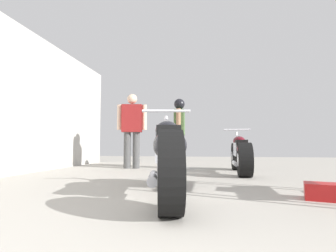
{
  "coord_description": "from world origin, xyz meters",
  "views": [
    {
      "loc": [
        0.59,
        -0.6,
        0.56
      ],
      "look_at": [
        -0.08,
        3.64,
        0.86
      ],
      "focal_mm": 28.29,
      "sensor_mm": 36.0,
      "label": 1
    }
  ],
  "objects_px": {
    "mechanic_in_blue": "(132,126)",
    "motorcycle_maroon_cruiser": "(168,156)",
    "red_toolbox": "(326,192)",
    "motorcycle_black_naked": "(240,154)",
    "mechanic_with_helmet": "(179,126)"
  },
  "relations": [
    {
      "from": "mechanic_with_helmet",
      "to": "red_toolbox",
      "type": "xyz_separation_m",
      "value": [
        1.88,
        -3.41,
        -0.92
      ]
    },
    {
      "from": "motorcycle_maroon_cruiser",
      "to": "motorcycle_black_naked",
      "type": "xyz_separation_m",
      "value": [
        1.04,
        2.6,
        -0.07
      ]
    },
    {
      "from": "mechanic_in_blue",
      "to": "motorcycle_maroon_cruiser",
      "type": "bearing_deg",
      "value": -67.09
    },
    {
      "from": "motorcycle_black_naked",
      "to": "mechanic_with_helmet",
      "type": "bearing_deg",
      "value": 144.79
    },
    {
      "from": "mechanic_in_blue",
      "to": "mechanic_with_helmet",
      "type": "relative_size",
      "value": 1.06
    },
    {
      "from": "mechanic_in_blue",
      "to": "red_toolbox",
      "type": "relative_size",
      "value": 4.56
    },
    {
      "from": "motorcycle_maroon_cruiser",
      "to": "motorcycle_black_naked",
      "type": "bearing_deg",
      "value": 68.19
    },
    {
      "from": "mechanic_with_helmet",
      "to": "red_toolbox",
      "type": "bearing_deg",
      "value": -61.13
    },
    {
      "from": "motorcycle_black_naked",
      "to": "red_toolbox",
      "type": "height_order",
      "value": "motorcycle_black_naked"
    },
    {
      "from": "mechanic_with_helmet",
      "to": "motorcycle_black_naked",
      "type": "bearing_deg",
      "value": -35.21
    },
    {
      "from": "mechanic_in_blue",
      "to": "mechanic_with_helmet",
      "type": "bearing_deg",
      "value": 10.4
    },
    {
      "from": "motorcycle_black_naked",
      "to": "mechanic_in_blue",
      "type": "bearing_deg",
      "value": 163.53
    },
    {
      "from": "motorcycle_black_naked",
      "to": "red_toolbox",
      "type": "bearing_deg",
      "value": -77.24
    },
    {
      "from": "motorcycle_maroon_cruiser",
      "to": "red_toolbox",
      "type": "xyz_separation_m",
      "value": [
        1.6,
        0.12,
        -0.36
      ]
    },
    {
      "from": "motorcycle_maroon_cruiser",
      "to": "motorcycle_black_naked",
      "type": "relative_size",
      "value": 1.13
    }
  ]
}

